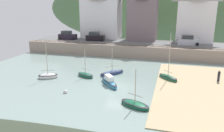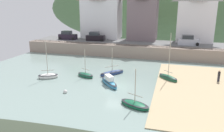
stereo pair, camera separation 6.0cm
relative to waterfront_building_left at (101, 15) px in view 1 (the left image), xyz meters
name	(u,v)px [view 1 (the left image)]	position (x,y,z in m)	size (l,w,h in m)	color
ground	(103,124)	(11.56, -34.76, -7.71)	(48.00, 41.00, 0.61)	gray
quay_seawall	(138,50)	(10.17, -7.70, -6.52)	(48.00, 9.40, 2.40)	gray
hillside_backdrop	(160,9)	(11.45, 30.00, 0.91)	(80.00, 44.00, 25.10)	#4E7247
waterfront_building_left	(101,15)	(0.00, 0.00, 0.00)	(9.29, 5.32, 10.80)	white
waterfront_building_centre	(143,14)	(9.89, 0.00, 0.19)	(6.66, 6.01, 11.14)	slate
waterfront_building_right	(195,17)	(21.08, 0.00, -0.17)	(7.81, 4.76, 10.43)	white
church_with_spire	(205,5)	(23.15, 4.00, 2.18)	(3.00, 3.00, 14.87)	gray
sailboat_nearest_shore	(85,75)	(4.85, -22.39, -7.63)	(3.14, 2.32, 4.28)	#18563B
sailboat_white_hull	(168,78)	(16.61, -20.52, -7.55)	(3.13, 3.06, 6.82)	#1E5439
fishing_boat_green	(109,82)	(9.16, -24.65, -7.51)	(3.66, 4.20, 1.50)	teal
sailboat_tall_mast	(112,73)	(8.34, -20.29, -7.62)	(3.51, 3.80, 4.29)	navy
sailboat_far_left	(135,105)	(13.58, -30.19, -7.65)	(3.70, 2.73, 4.26)	#125837
dinghy_open_wooden	(48,76)	(-0.15, -24.38, -7.58)	(3.14, 2.52, 5.56)	white
parked_car_near_slipway	(67,36)	(-6.84, -4.50, -4.67)	(4.11, 1.82, 1.95)	black
parked_car_by_wall	(95,37)	(-0.02, -4.50, -4.67)	(4.22, 2.02, 1.95)	black
parked_car_end_of_row	(188,41)	(19.80, -4.50, -4.67)	(4.23, 2.05, 1.95)	#B2B5C1
person_near_water	(219,75)	(23.29, -19.64, -6.89)	(0.34, 0.34, 1.62)	#282833
mooring_buoy	(65,92)	(4.86, -28.79, -7.73)	(0.50, 0.50, 0.50)	silver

